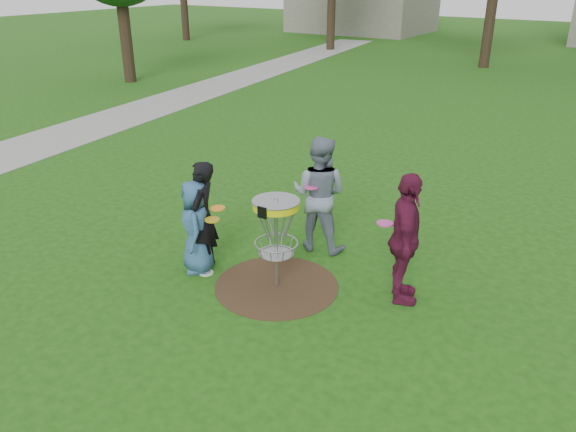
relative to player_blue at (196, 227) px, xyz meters
The scene contains 10 objects.
ground 1.48m from the player_blue, 10.79° to the left, with size 100.00×100.00×0.00m, color #19470F.
dirt_patch 1.48m from the player_blue, 10.79° to the left, with size 1.80×1.80×0.01m, color #47331E.
concrete_path 12.03m from the player_blue, 136.65° to the left, with size 2.20×40.00×0.02m, color #9E9E99.
player_blue is the anchor object (origin of this frame).
player_black 0.17m from the player_blue, 64.88° to the left, with size 0.62×0.41×1.71m, color black.
player_grey 2.01m from the player_blue, 55.07° to the left, with size 0.92×0.71×1.89m, color slate.
player_maroon 3.04m from the player_blue, 17.15° to the left, with size 1.08×0.45×1.85m, color #5C1532.
disc_on_grass 0.73m from the player_blue, 11.75° to the right, with size 0.22×0.22×0.02m, color white.
disc_golf_basket 1.33m from the player_blue, 10.76° to the left, with size 0.66×0.67×1.38m.
held_discs 1.29m from the player_blue, 27.88° to the left, with size 2.59×1.53×0.29m.
Camera 1 is at (3.99, -5.80, 4.23)m, focal length 35.00 mm.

